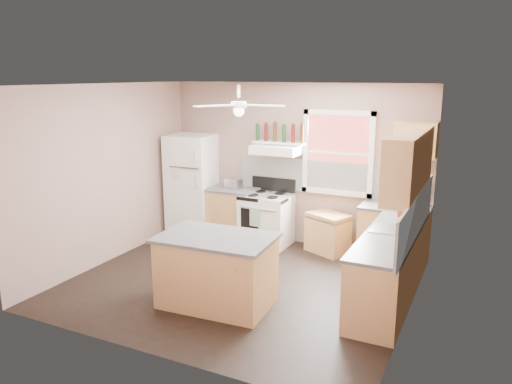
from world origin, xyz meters
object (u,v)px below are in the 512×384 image
at_px(cart, 328,233).
at_px(toaster, 233,184).
at_px(island, 217,272).
at_px(refrigerator, 192,185).
at_px(stove, 266,219).

bearing_deg(cart, toaster, -154.27).
bearing_deg(island, refrigerator, 125.12).
bearing_deg(toaster, cart, 10.54).
height_order(refrigerator, island, refrigerator).
distance_m(refrigerator, cart, 2.58).
distance_m(toaster, cart, 1.82).
xyz_separation_m(cart, island, (-0.67, -2.41, 0.11)).
bearing_deg(stove, island, -79.76).
relative_size(cart, island, 0.49).
height_order(stove, island, same).
xyz_separation_m(toaster, stove, (0.63, 0.00, -0.56)).
bearing_deg(stove, refrigerator, -178.34).
bearing_deg(refrigerator, island, -56.69).
bearing_deg(island, toaster, 110.26).
xyz_separation_m(refrigerator, cart, (2.52, 0.08, -0.57)).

